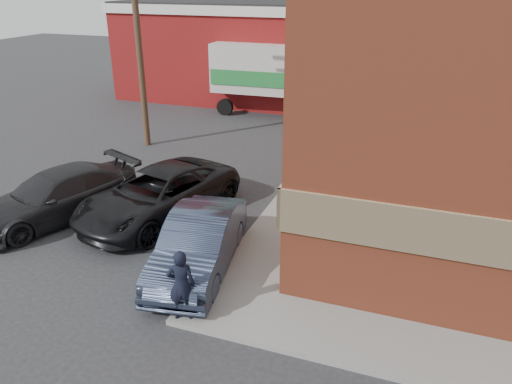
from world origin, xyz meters
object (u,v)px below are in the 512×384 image
Objects in this scene: warehouse at (261,50)px; suv_b at (57,196)px; sedan at (199,243)px; utility_pole at (138,34)px; suv_a at (158,194)px; man at (181,285)px; box_truck at (281,75)px.

warehouse is 18.43m from suv_b.
suv_b reaches higher than sedan.
utility_pole is 8.49m from suv_a.
sedan is at bearing -27.06° from suv_a.
utility_pole is at bearing -77.91° from man.
utility_pole reaches higher than suv_b.
utility_pole is 1.99× the size of sedan.
box_truck reaches higher than sedan.
utility_pole reaches higher than warehouse.
suv_b is 14.65m from box_truck.
suv_b is at bearing -79.90° from utility_pole.
utility_pole is 8.43m from suv_b.
suv_a is at bearing 127.84° from sedan.
suv_b is at bearing -90.62° from warehouse.
suv_b is (1.30, -7.31, -4.00)m from utility_pole.
man is 6.82m from suv_b.
utility_pole is 1.74× the size of suv_b.
warehouse is 4.75m from box_truck.
sedan is at bearing -75.07° from warehouse.
suv_b is (-0.20, -18.31, -2.06)m from warehouse.
box_truck is at bearing 106.22° from suv_a.
warehouse is at bearing 112.23° from suv_b.
utility_pole reaches higher than suv_a.
man reaches higher than sedan.
utility_pole is at bearing 139.46° from suv_a.
man is at bearing -39.05° from suv_a.
man is (5.80, -21.55, -1.87)m from warehouse.
suv_a is at bearing -91.21° from box_truck.
box_truck is (-2.69, 15.52, 1.39)m from sedan.
sedan is 5.53m from suv_b.
sedan is 3.39m from suv_a.
utility_pole is at bearing 118.54° from sedan.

